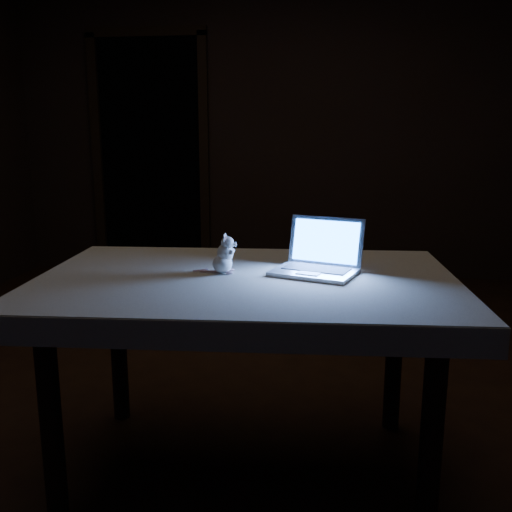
# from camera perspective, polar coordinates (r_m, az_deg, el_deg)

# --- Properties ---
(floor) EXTENTS (5.00, 5.00, 0.00)m
(floor) POSITION_cam_1_polar(r_m,az_deg,el_deg) (2.85, -3.03, -13.86)
(floor) COLOR black
(floor) RESTS_ON ground
(back_wall) EXTENTS (4.50, 0.04, 2.60)m
(back_wall) POSITION_cam_1_polar(r_m,az_deg,el_deg) (5.04, 1.79, 12.81)
(back_wall) COLOR black
(back_wall) RESTS_ON ground
(doorway) EXTENTS (1.06, 0.36, 2.13)m
(doorway) POSITION_cam_1_polar(r_m,az_deg,el_deg) (5.25, -10.46, 10.03)
(doorway) COLOR black
(doorway) RESTS_ON back_wall
(table) EXTENTS (1.43, 0.96, 0.74)m
(table) POSITION_cam_1_polar(r_m,az_deg,el_deg) (2.15, -0.94, -11.86)
(table) COLOR black
(table) RESTS_ON floor
(tablecloth) EXTENTS (1.56, 1.11, 0.09)m
(tablecloth) POSITION_cam_1_polar(r_m,az_deg,el_deg) (2.07, -0.12, -2.95)
(tablecloth) COLOR beige
(tablecloth) RESTS_ON table
(laptop) EXTENTS (0.35, 0.33, 0.19)m
(laptop) POSITION_cam_1_polar(r_m,az_deg,el_deg) (2.04, 5.87, 0.82)
(laptop) COLOR #B9BABF
(laptop) RESTS_ON tablecloth
(plush_mouse) EXTENTS (0.13, 0.13, 0.14)m
(plush_mouse) POSITION_cam_1_polar(r_m,az_deg,el_deg) (2.06, -3.39, 0.23)
(plush_mouse) COLOR silver
(plush_mouse) RESTS_ON tablecloth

